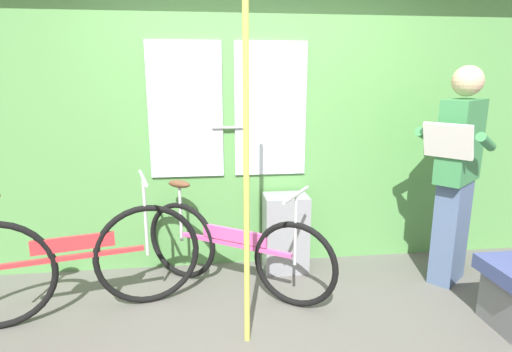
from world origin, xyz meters
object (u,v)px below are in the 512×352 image
at_px(passenger_reading_newspaper, 457,173).
at_px(handrail_pole, 246,159).
at_px(trash_bin_by_wall, 285,233).
at_px(bicycle_leaning_behind, 233,248).
at_px(bicycle_near_door, 74,262).

distance_m(passenger_reading_newspaper, handrail_pole, 1.83).
bearing_deg(trash_bin_by_wall, passenger_reading_newspaper, -15.76).
xyz_separation_m(bicycle_leaning_behind, trash_bin_by_wall, (0.47, 0.31, -0.02)).
xyz_separation_m(trash_bin_by_wall, handrail_pole, (-0.43, -0.97, 0.84)).
relative_size(bicycle_leaning_behind, passenger_reading_newspaper, 0.81).
distance_m(bicycle_leaning_behind, handrail_pole, 1.06).
relative_size(bicycle_near_door, bicycle_leaning_behind, 1.21).
bearing_deg(bicycle_leaning_behind, bicycle_near_door, -134.90).
distance_m(bicycle_leaning_behind, passenger_reading_newspaper, 1.83).
bearing_deg(handrail_pole, passenger_reading_newspaper, 19.54).
bearing_deg(passenger_reading_newspaper, bicycle_leaning_behind, -40.80).
bearing_deg(bicycle_near_door, passenger_reading_newspaper, -9.86).
height_order(trash_bin_by_wall, handrail_pole, handrail_pole).
distance_m(trash_bin_by_wall, handrail_pole, 1.35).
height_order(bicycle_leaning_behind, passenger_reading_newspaper, passenger_reading_newspaper).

